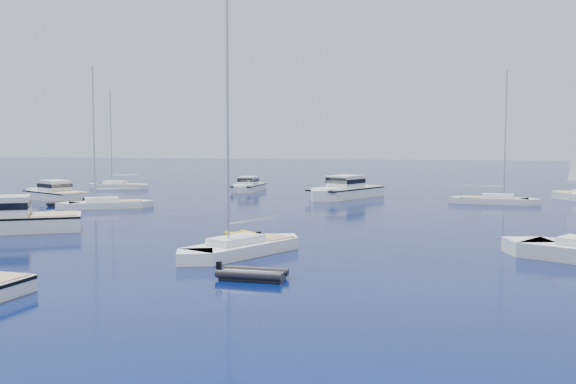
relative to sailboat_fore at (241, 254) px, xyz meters
name	(u,v)px	position (x,y,z in m)	size (l,w,h in m)	color
ground	(65,292)	(-4.47, -10.59, 0.00)	(400.00, 400.00, 0.00)	#071748
motor_cruiser_far_l	(54,200)	(-30.08, 28.53, 0.00)	(3.15, 10.28, 2.70)	white
motor_cruiser_distant	(344,198)	(0.09, 37.91, 0.00)	(3.75, 12.26, 3.22)	white
motor_cruiser_horizon	(248,191)	(-13.37, 45.48, 0.00)	(2.74, 8.94, 2.35)	white
sailboat_fore	(241,254)	(0.00, 0.00, 0.00)	(2.63, 10.12, 14.87)	white
sailboat_mid_l	(106,208)	(-20.23, 21.73, 0.00)	(2.45, 9.42, 13.85)	white
sailboat_centre	(494,204)	(15.82, 34.71, 0.00)	(2.45, 9.41, 13.83)	white
sailboat_far_l	(118,188)	(-31.56, 45.84, 0.00)	(2.41, 9.26, 13.61)	white
tender_yellow	(246,240)	(-1.31, 5.23, 0.00)	(1.84, 3.28, 0.95)	gold
tender_grey_near	(252,279)	(2.52, -6.27, 0.00)	(1.84, 3.29, 0.95)	black
tender_grey_far	(65,206)	(-25.27, 22.94, 0.00)	(1.94, 3.52, 0.95)	black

